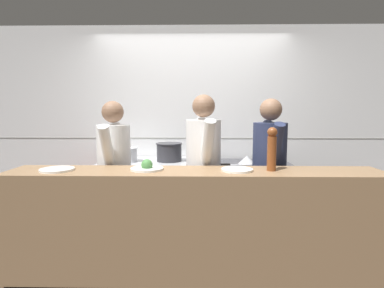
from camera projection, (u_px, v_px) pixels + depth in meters
name	position (u px, v px, depth m)	size (l,w,h in m)	color
ground_plane	(189.00, 272.00, 2.83)	(14.00, 14.00, 0.00)	#383333
wall_back_tiled	(192.00, 127.00, 3.98)	(8.00, 0.06, 2.60)	white
oven_range	(147.00, 197.00, 3.69)	(1.09, 0.71, 0.91)	maroon
prep_counter	(240.00, 199.00, 3.67)	(1.18, 0.65, 0.88)	#38383D
pass_counter	(195.00, 229.00, 2.56)	(3.15, 0.45, 1.02)	#93704C
stock_pot	(125.00, 154.00, 3.58)	(0.30, 0.30, 0.17)	#B7BABF
sauce_pot	(169.00, 152.00, 3.62)	(0.32, 0.32, 0.22)	#2D2D33
mixing_bowl_steel	(247.00, 160.00, 3.57)	(0.21, 0.21, 0.09)	#B7BABF
chefs_knife	(234.00, 165.00, 3.48)	(0.39, 0.07, 0.02)	#B7BABF
plated_dish_main	(57.00, 169.00, 2.51)	(0.28, 0.28, 0.02)	white
plated_dish_appetiser	(147.00, 167.00, 2.54)	(0.28, 0.28, 0.10)	white
plated_dish_dessert	(237.00, 170.00, 2.50)	(0.26, 0.26, 0.02)	white
pepper_mill	(272.00, 148.00, 2.48)	(0.08, 0.08, 0.36)	brown
chef_head_cook	(115.00, 173.00, 3.00)	(0.33, 0.70, 1.61)	black
chef_sous	(203.00, 170.00, 2.96)	(0.39, 0.73, 1.67)	black
chef_line	(269.00, 171.00, 3.00)	(0.34, 0.71, 1.64)	black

